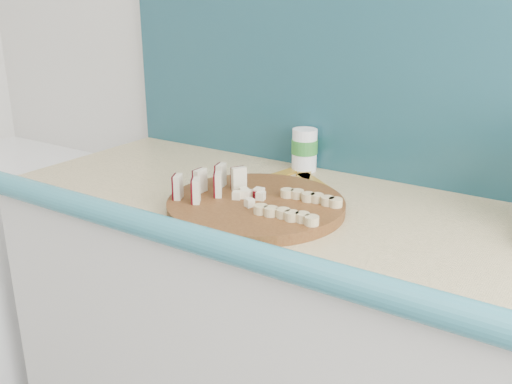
% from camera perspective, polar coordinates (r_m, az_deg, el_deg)
% --- Properties ---
extents(backsplash, '(2.20, 0.02, 0.50)m').
position_cam_1_polar(backsplash, '(1.45, 22.88, 9.01)').
color(backsplash, teal).
rests_on(backsplash, kitchen_counter).
extents(porcelain_fixture, '(0.70, 0.72, 0.84)m').
position_cam_1_polar(porcelain_fixture, '(2.34, -22.85, -6.98)').
color(porcelain_fixture, white).
rests_on(porcelain_fixture, ground).
extents(cutting_board, '(0.42, 0.42, 0.03)m').
position_cam_1_polar(cutting_board, '(1.30, 0.00, -1.36)').
color(cutting_board, '#44220E').
rests_on(cutting_board, kitchen_counter).
extents(apple_wedges, '(0.10, 0.16, 0.06)m').
position_cam_1_polar(apple_wedges, '(1.33, -4.76, 0.95)').
color(apple_wedges, beige).
rests_on(apple_wedges, cutting_board).
extents(apple_chunks, '(0.05, 0.06, 0.02)m').
position_cam_1_polar(apple_chunks, '(1.30, -0.96, -0.22)').
color(apple_chunks, '#FCEDC9').
rests_on(apple_chunks, cutting_board).
extents(banana_slices, '(0.16, 0.16, 0.02)m').
position_cam_1_polar(banana_slices, '(1.24, 4.40, -1.37)').
color(banana_slices, tan).
rests_on(banana_slices, cutting_board).
extents(canister, '(0.07, 0.07, 0.12)m').
position_cam_1_polar(canister, '(1.59, 4.87, 4.31)').
color(canister, white).
rests_on(canister, kitchen_counter).
extents(banana_peel, '(0.22, 0.18, 0.01)m').
position_cam_1_polar(banana_peel, '(1.53, 4.37, 1.41)').
color(banana_peel, '#BA9123').
rests_on(banana_peel, kitchen_counter).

